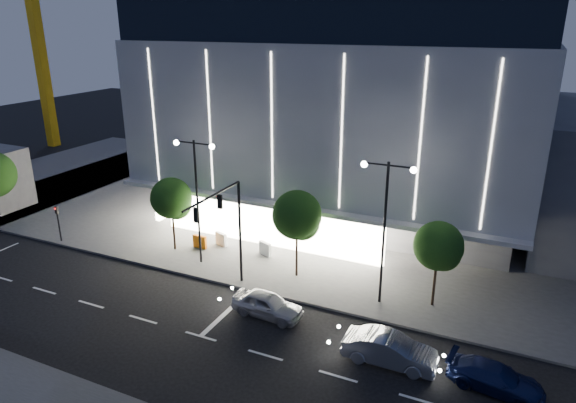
% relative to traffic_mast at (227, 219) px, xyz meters
% --- Properties ---
extents(ground, '(160.00, 160.00, 0.00)m').
position_rel_traffic_mast_xyz_m(ground, '(-1.00, -3.34, -5.03)').
color(ground, black).
rests_on(ground, ground).
extents(sidewalk_museum, '(70.00, 40.00, 0.15)m').
position_rel_traffic_mast_xyz_m(sidewalk_museum, '(4.00, 20.66, -4.95)').
color(sidewalk_museum, '#474747').
rests_on(sidewalk_museum, ground).
extents(museum, '(30.00, 25.80, 18.00)m').
position_rel_traffic_mast_xyz_m(museum, '(1.98, 18.97, 4.25)').
color(museum, '#4C4C51').
rests_on(museum, ground).
extents(traffic_mast, '(0.33, 5.89, 7.07)m').
position_rel_traffic_mast_xyz_m(traffic_mast, '(0.00, 0.00, 0.00)').
color(traffic_mast, black).
rests_on(traffic_mast, ground).
extents(street_lamp_west, '(3.16, 0.36, 9.00)m').
position_rel_traffic_mast_xyz_m(street_lamp_west, '(-4.00, 2.66, 0.93)').
color(street_lamp_west, black).
rests_on(street_lamp_west, ground).
extents(street_lamp_east, '(3.16, 0.36, 9.00)m').
position_rel_traffic_mast_xyz_m(street_lamp_east, '(9.00, 2.66, 0.93)').
color(street_lamp_east, black).
rests_on(street_lamp_east, ground).
extents(ped_signal_far, '(0.22, 0.24, 3.00)m').
position_rel_traffic_mast_xyz_m(ped_signal_far, '(-16.00, 1.16, -3.14)').
color(ped_signal_far, black).
rests_on(ped_signal_far, ground).
extents(tree_left, '(3.02, 3.02, 5.72)m').
position_rel_traffic_mast_xyz_m(tree_left, '(-6.97, 3.68, -0.99)').
color(tree_left, black).
rests_on(tree_left, ground).
extents(tree_mid, '(3.25, 3.25, 6.15)m').
position_rel_traffic_mast_xyz_m(tree_mid, '(3.03, 3.68, -0.69)').
color(tree_mid, black).
rests_on(tree_mid, ground).
extents(tree_right, '(2.91, 2.91, 5.51)m').
position_rel_traffic_mast_xyz_m(tree_right, '(12.03, 3.68, -1.14)').
color(tree_right, black).
rests_on(tree_right, ground).
extents(car_lead, '(4.40, 1.97, 1.47)m').
position_rel_traffic_mast_xyz_m(car_lead, '(3.37, -1.40, -4.29)').
color(car_lead, '#A5A7AD').
rests_on(car_lead, ground).
extents(car_second, '(4.76, 1.72, 1.56)m').
position_rel_traffic_mast_xyz_m(car_second, '(10.99, -2.74, -4.25)').
color(car_second, '#AAABB1').
rests_on(car_second, ground).
extents(car_third, '(4.59, 2.33, 1.28)m').
position_rel_traffic_mast_xyz_m(car_third, '(15.98, -2.60, -4.39)').
color(car_third, '#141D4C').
rests_on(car_third, ground).
extents(barrier_b, '(1.12, 0.60, 1.00)m').
position_rel_traffic_mast_xyz_m(barrier_b, '(-4.22, 5.73, -4.38)').
color(barrier_b, silver).
rests_on(barrier_b, sidewalk_museum).
extents(barrier_c, '(1.11, 0.28, 1.00)m').
position_rel_traffic_mast_xyz_m(barrier_c, '(-5.42, 4.63, -4.38)').
color(barrier_c, orange).
rests_on(barrier_c, sidewalk_museum).
extents(barrier_d, '(1.11, 0.64, 1.00)m').
position_rel_traffic_mast_xyz_m(barrier_d, '(-0.38, 5.60, -4.38)').
color(barrier_d, silver).
rests_on(barrier_d, sidewalk_museum).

